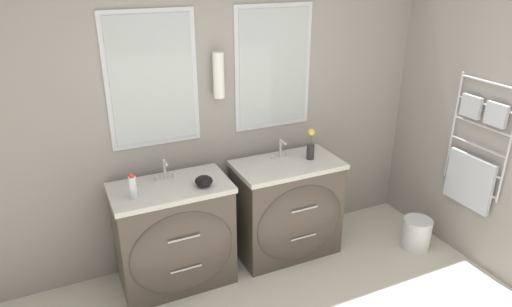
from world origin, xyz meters
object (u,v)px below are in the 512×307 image
(amenity_bowl, at_px, (204,181))
(flower_vase, at_px, (311,146))
(vanity_right, at_px, (288,209))
(waste_bin, at_px, (417,233))
(vanity_left, at_px, (175,236))
(toiletry_bottle, at_px, (133,187))

(amenity_bowl, height_order, flower_vase, flower_vase)
(vanity_right, height_order, waste_bin, vanity_right)
(vanity_right, xyz_separation_m, amenity_bowl, (-0.78, -0.08, 0.47))
(vanity_left, relative_size, flower_vase, 3.29)
(vanity_left, height_order, flower_vase, flower_vase)
(amenity_bowl, bearing_deg, vanity_left, 161.45)
(vanity_right, bearing_deg, vanity_left, 180.00)
(vanity_left, distance_m, flower_vase, 1.34)
(vanity_right, xyz_separation_m, flower_vase, (0.21, 0.03, 0.54))
(toiletry_bottle, relative_size, waste_bin, 0.67)
(toiletry_bottle, distance_m, flower_vase, 1.52)
(toiletry_bottle, distance_m, waste_bin, 2.57)
(flower_vase, bearing_deg, waste_bin, -27.20)
(toiletry_bottle, bearing_deg, waste_bin, -9.00)
(amenity_bowl, distance_m, waste_bin, 2.07)
(toiletry_bottle, bearing_deg, amenity_bowl, -2.90)
(vanity_left, bearing_deg, waste_bin, -11.54)
(flower_vase, height_order, waste_bin, flower_vase)
(toiletry_bottle, bearing_deg, flower_vase, 2.95)
(toiletry_bottle, distance_m, amenity_bowl, 0.52)
(flower_vase, bearing_deg, toiletry_bottle, -177.05)
(waste_bin, bearing_deg, amenity_bowl, 169.35)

